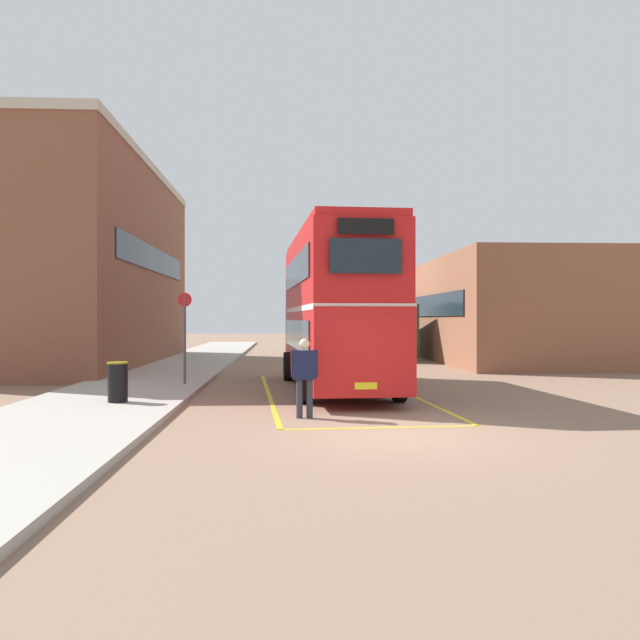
{
  "coord_description": "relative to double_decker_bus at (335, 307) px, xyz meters",
  "views": [
    {
      "loc": [
        -1.97,
        -11.93,
        2.17
      ],
      "look_at": [
        -0.78,
        10.68,
        2.12
      ],
      "focal_mm": 36.7,
      "sensor_mm": 36.0,
      "label": 1
    }
  ],
  "objects": [
    {
      "name": "litter_bin",
      "position": [
        -5.59,
        -3.74,
        -1.88
      ],
      "size": [
        0.5,
        0.5,
        0.98
      ],
      "color": "black",
      "rests_on": "sidewalk_left"
    },
    {
      "name": "ground_plane",
      "position": [
        0.46,
        6.5,
        -2.51
      ],
      "size": [
        135.6,
        135.6,
        0.0
      ],
      "primitive_type": "plane",
      "color": "#846651"
    },
    {
      "name": "depot_building_right",
      "position": [
        10.03,
        12.46,
        0.07
      ],
      "size": [
        8.22,
        14.22,
        5.16
      ],
      "color": "brown",
      "rests_on": "ground"
    },
    {
      "name": "single_deck_bus",
      "position": [
        3.36,
        16.37,
        -0.87
      ],
      "size": [
        3.58,
        8.64,
        3.02
      ],
      "color": "black",
      "rests_on": "ground"
    },
    {
      "name": "brick_building_left",
      "position": [
        -10.97,
        11.04,
        2.15
      ],
      "size": [
        6.78,
        18.67,
        9.31
      ],
      "color": "brown",
      "rests_on": "ground"
    },
    {
      "name": "bay_marking_yellow",
      "position": [
        0.06,
        -1.87,
        -2.51
      ],
      "size": [
        4.87,
        12.26,
        0.01
      ],
      "color": "gold",
      "rests_on": "ground"
    },
    {
      "name": "sidewalk_left",
      "position": [
        -6.04,
        8.9,
        -2.44
      ],
      "size": [
        4.0,
        57.6,
        0.14
      ],
      "primitive_type": "cube",
      "color": "#A39E93",
      "rests_on": "ground"
    },
    {
      "name": "double_decker_bus",
      "position": [
        0.0,
        0.0,
        0.0
      ],
      "size": [
        3.2,
        10.13,
        4.75
      ],
      "color": "black",
      "rests_on": "ground"
    },
    {
      "name": "bus_stop_sign",
      "position": [
        -4.66,
        0.75,
        -0.67
      ],
      "size": [
        0.44,
        0.11,
        2.84
      ],
      "color": "#4C4C51",
      "rests_on": "sidewalk_left"
    },
    {
      "name": "pedestrian_boarding",
      "position": [
        -1.1,
        -5.62,
        -1.5
      ],
      "size": [
        0.58,
        0.25,
        1.73
      ],
      "color": "#2D2D38",
      "rests_on": "ground"
    }
  ]
}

